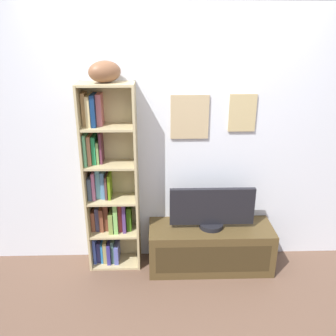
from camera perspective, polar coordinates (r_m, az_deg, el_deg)
The scene contains 5 objects.
back_wall at distance 3.27m, azimuth 1.15°, elevation 4.12°, with size 4.80×0.08×2.34m.
bookshelf at distance 3.31m, azimuth -9.55°, elevation -3.08°, with size 0.47×0.26×1.73m.
football at distance 3.00m, azimuth -10.04°, elevation 14.83°, with size 0.27×0.17×0.17m, color brown.
tv_stand at distance 3.49m, azimuth 6.71°, elevation -12.33°, with size 1.15×0.42×0.42m.
television at distance 3.29m, azimuth 7.01°, elevation -6.44°, with size 0.77×0.22×0.39m.
Camera 1 is at (-0.15, -1.99, 2.14)m, focal length 38.34 mm.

